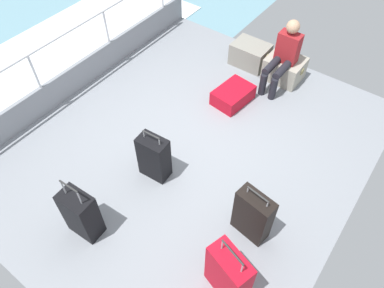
{
  "coord_description": "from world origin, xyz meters",
  "views": [
    {
      "loc": [
        1.96,
        -2.64,
        3.91
      ],
      "look_at": [
        0.12,
        -0.13,
        0.25
      ],
      "focal_mm": 34.15,
      "sensor_mm": 36.0,
      "label": 1
    }
  ],
  "objects": [
    {
      "name": "ground_plane",
      "position": [
        0.0,
        0.0,
        -0.03
      ],
      "size": [
        4.4,
        5.2,
        0.06
      ],
      "primitive_type": "cube",
      "color": "gray"
    },
    {
      "name": "gunwale_port",
      "position": [
        -2.17,
        0.0,
        0.23
      ],
      "size": [
        0.06,
        5.2,
        0.45
      ],
      "primitive_type": "cube",
      "color": "gray",
      "rests_on": "ground_plane"
    },
    {
      "name": "railing_port",
      "position": [
        -2.17,
        0.0,
        0.78
      ],
      "size": [
        0.04,
        4.2,
        1.02
      ],
      "color": "silver",
      "rests_on": "ground_plane"
    },
    {
      "name": "sea_wake",
      "position": [
        -3.6,
        0.0,
        -0.34
      ],
      "size": [
        12.0,
        12.0,
        0.01
      ],
      "color": "#6B99A8",
      "rests_on": "ground_plane"
    },
    {
      "name": "cargo_crate_0",
      "position": [
        -0.3,
        2.1,
        0.19
      ],
      "size": [
        0.63,
        0.44,
        0.38
      ],
      "color": "gray",
      "rests_on": "ground_plane"
    },
    {
      "name": "cargo_crate_1",
      "position": [
        0.34,
        2.11,
        0.19
      ],
      "size": [
        0.62,
        0.5,
        0.38
      ],
      "color": "#9E9989",
      "rests_on": "ground_plane"
    },
    {
      "name": "passenger_seated",
      "position": [
        0.34,
        1.92,
        0.56
      ],
      "size": [
        0.34,
        0.66,
        1.08
      ],
      "color": "maroon",
      "rests_on": "ground_plane"
    },
    {
      "name": "suitcase_0",
      "position": [
        1.32,
        -0.63,
        0.34
      ],
      "size": [
        0.44,
        0.26,
        0.77
      ],
      "color": "black",
      "rests_on": "ground_plane"
    },
    {
      "name": "suitcase_1",
      "position": [
        -0.03,
        1.13,
        0.12
      ],
      "size": [
        0.5,
        0.66,
        0.23
      ],
      "color": "#B70C1E",
      "rests_on": "ground_plane"
    },
    {
      "name": "suitcase_2",
      "position": [
        -0.1,
        -0.64,
        0.32
      ],
      "size": [
        0.39,
        0.25,
        0.76
      ],
      "color": "black",
      "rests_on": "ground_plane"
    },
    {
      "name": "suitcase_3",
      "position": [
        1.45,
        -1.34,
        0.35
      ],
      "size": [
        0.51,
        0.36,
        0.86
      ],
      "color": "#B70C1E",
      "rests_on": "ground_plane"
    },
    {
      "name": "suitcase_4",
      "position": [
        -0.22,
        -1.74,
        0.34
      ],
      "size": [
        0.39,
        0.26,
        0.9
      ],
      "color": "black",
      "rests_on": "ground_plane"
    }
  ]
}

